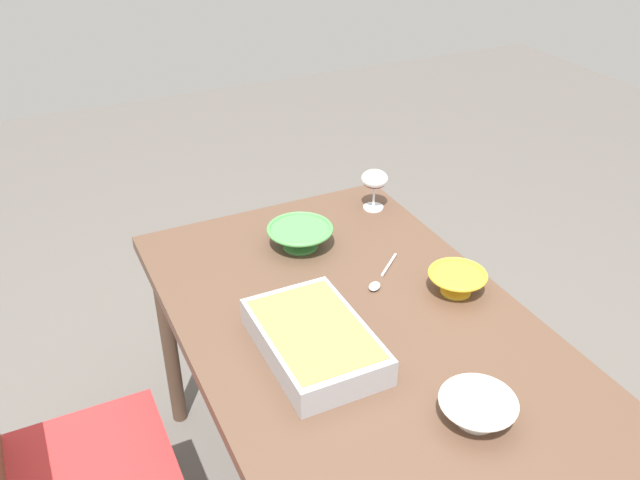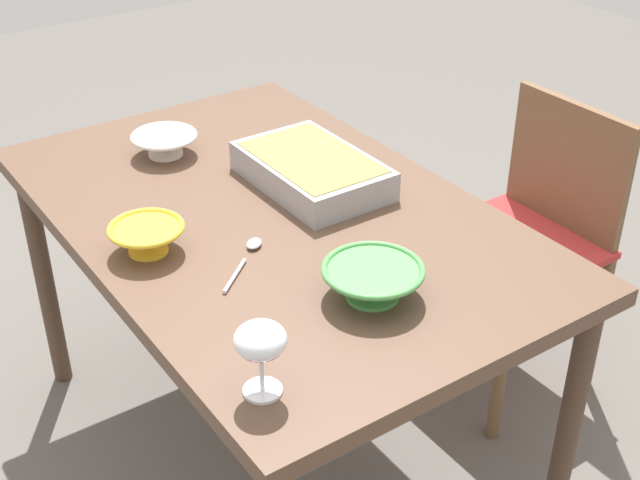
{
  "view_description": "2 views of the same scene",
  "coord_description": "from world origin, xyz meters",
  "px_view_note": "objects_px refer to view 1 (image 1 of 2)",
  "views": [
    {
      "loc": [
        1.18,
        -0.68,
        1.82
      ],
      "look_at": [
        -0.29,
        0.03,
        0.83
      ],
      "focal_mm": 38.07,
      "sensor_mm": 36.0,
      "label": 1
    },
    {
      "loc": [
        -1.46,
        0.87,
        1.7
      ],
      "look_at": [
        -0.24,
        0.03,
        0.8
      ],
      "focal_mm": 48.4,
      "sensor_mm": 36.0,
      "label": 2
    }
  ],
  "objects_px": {
    "mixing_bowl": "(477,408)",
    "casserole_dish": "(314,339)",
    "serving_bowl": "(457,281)",
    "chair": "(55,478)",
    "small_bowl": "(300,235)",
    "dining_table": "(358,345)",
    "wine_glass": "(374,181)",
    "serving_spoon": "(379,280)"
  },
  "relations": [
    {
      "from": "wine_glass",
      "to": "serving_bowl",
      "type": "distance_m",
      "value": 0.51
    },
    {
      "from": "wine_glass",
      "to": "serving_bowl",
      "type": "bearing_deg",
      "value": -3.55
    },
    {
      "from": "casserole_dish",
      "to": "serving_bowl",
      "type": "height_order",
      "value": "casserole_dish"
    },
    {
      "from": "serving_bowl",
      "to": "dining_table",
      "type": "bearing_deg",
      "value": -88.6
    },
    {
      "from": "dining_table",
      "to": "mixing_bowl",
      "type": "xyz_separation_m",
      "value": [
        0.39,
        0.07,
        0.11
      ]
    },
    {
      "from": "dining_table",
      "to": "chair",
      "type": "distance_m",
      "value": 0.81
    },
    {
      "from": "dining_table",
      "to": "chair",
      "type": "relative_size",
      "value": 1.64
    },
    {
      "from": "casserole_dish",
      "to": "serving_bowl",
      "type": "bearing_deg",
      "value": 97.25
    },
    {
      "from": "chair",
      "to": "mixing_bowl",
      "type": "xyz_separation_m",
      "value": [
        0.49,
        0.85,
        0.31
      ]
    },
    {
      "from": "wine_glass",
      "to": "mixing_bowl",
      "type": "bearing_deg",
      "value": -16.28
    },
    {
      "from": "small_bowl",
      "to": "serving_spoon",
      "type": "height_order",
      "value": "small_bowl"
    },
    {
      "from": "casserole_dish",
      "to": "serving_spoon",
      "type": "relative_size",
      "value": 2.22
    },
    {
      "from": "serving_bowl",
      "to": "serving_spoon",
      "type": "relative_size",
      "value": 0.96
    },
    {
      "from": "wine_glass",
      "to": "serving_spoon",
      "type": "relative_size",
      "value": 0.82
    },
    {
      "from": "mixing_bowl",
      "to": "casserole_dish",
      "type": "bearing_deg",
      "value": -147.89
    },
    {
      "from": "serving_spoon",
      "to": "serving_bowl",
      "type": "bearing_deg",
      "value": 51.25
    },
    {
      "from": "serving_bowl",
      "to": "chair",
      "type": "bearing_deg",
      "value": -94.72
    },
    {
      "from": "chair",
      "to": "casserole_dish",
      "type": "relative_size",
      "value": 2.23
    },
    {
      "from": "dining_table",
      "to": "chair",
      "type": "bearing_deg",
      "value": -97.08
    },
    {
      "from": "dining_table",
      "to": "wine_glass",
      "type": "height_order",
      "value": "wine_glass"
    },
    {
      "from": "casserole_dish",
      "to": "small_bowl",
      "type": "height_order",
      "value": "casserole_dish"
    },
    {
      "from": "mixing_bowl",
      "to": "serving_bowl",
      "type": "distance_m",
      "value": 0.47
    },
    {
      "from": "casserole_dish",
      "to": "mixing_bowl",
      "type": "height_order",
      "value": "casserole_dish"
    },
    {
      "from": "chair",
      "to": "small_bowl",
      "type": "xyz_separation_m",
      "value": [
        -0.3,
        0.8,
        0.32
      ]
    },
    {
      "from": "dining_table",
      "to": "wine_glass",
      "type": "distance_m",
      "value": 0.64
    },
    {
      "from": "dining_table",
      "to": "mixing_bowl",
      "type": "distance_m",
      "value": 0.41
    },
    {
      "from": "dining_table",
      "to": "casserole_dish",
      "type": "relative_size",
      "value": 3.66
    },
    {
      "from": "wine_glass",
      "to": "mixing_bowl",
      "type": "xyz_separation_m",
      "value": [
        0.91,
        -0.27,
        -0.07
      ]
    },
    {
      "from": "dining_table",
      "to": "small_bowl",
      "type": "xyz_separation_m",
      "value": [
        -0.4,
        0.02,
        0.11
      ]
    },
    {
      "from": "casserole_dish",
      "to": "serving_bowl",
      "type": "distance_m",
      "value": 0.45
    },
    {
      "from": "chair",
      "to": "mixing_bowl",
      "type": "bearing_deg",
      "value": 59.9
    },
    {
      "from": "chair",
      "to": "casserole_dish",
      "type": "distance_m",
      "value": 0.72
    },
    {
      "from": "small_bowl",
      "to": "chair",
      "type": "bearing_deg",
      "value": -69.09
    },
    {
      "from": "chair",
      "to": "wine_glass",
      "type": "relative_size",
      "value": 6.03
    },
    {
      "from": "chair",
      "to": "mixing_bowl",
      "type": "distance_m",
      "value": 1.03
    },
    {
      "from": "wine_glass",
      "to": "serving_spoon",
      "type": "height_order",
      "value": "wine_glass"
    },
    {
      "from": "small_bowl",
      "to": "serving_bowl",
      "type": "xyz_separation_m",
      "value": [
        0.39,
        0.28,
        -0.0
      ]
    },
    {
      "from": "small_bowl",
      "to": "mixing_bowl",
      "type": "bearing_deg",
      "value": 3.62
    },
    {
      "from": "dining_table",
      "to": "mixing_bowl",
      "type": "height_order",
      "value": "mixing_bowl"
    },
    {
      "from": "chair",
      "to": "wine_glass",
      "type": "distance_m",
      "value": 1.25
    },
    {
      "from": "serving_spoon",
      "to": "small_bowl",
      "type": "bearing_deg",
      "value": -155.28
    },
    {
      "from": "wine_glass",
      "to": "serving_spoon",
      "type": "bearing_deg",
      "value": -27.41
    }
  ]
}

